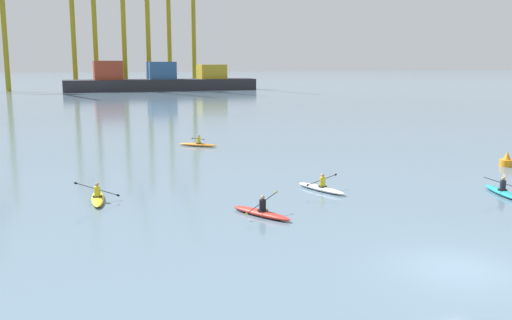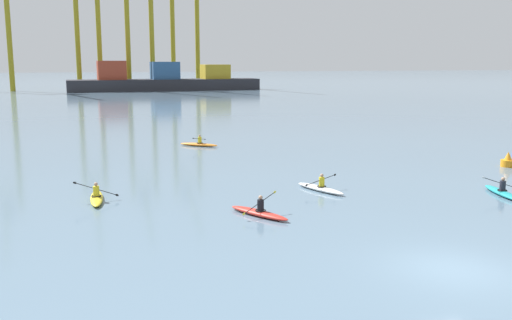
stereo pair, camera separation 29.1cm
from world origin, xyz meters
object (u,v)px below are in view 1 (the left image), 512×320
channel_buoy (507,161)px  kayak_red (261,212)px  kayak_white (321,188)px  kayak_teal (502,191)px  kayak_yellow (98,198)px  gantry_crane_east (182,14)px  kayak_orange (198,144)px  container_barge (160,81)px  gantry_crane_west_mid (83,14)px  gantry_crane_east_mid (135,15)px

channel_buoy → kayak_red: bearing=-162.6°
kayak_white → kayak_teal: size_ratio=0.99×
kayak_white → kayak_yellow: bearing=172.0°
gantry_crane_east → channel_buoy: (-4.35, -122.17, -19.11)m
kayak_orange → kayak_yellow: 18.74m
channel_buoy → kayak_orange: size_ratio=0.34×
channel_buoy → kayak_white: (-14.71, -2.47, -0.19)m
container_barge → gantry_crane_west_mid: gantry_crane_west_mid is taller
gantry_crane_east_mid → gantry_crane_east: size_ratio=0.99×
container_barge → kayak_orange: bearing=-98.0°
gantry_crane_east → kayak_red: gantry_crane_east is taller
container_barge → gantry_crane_east: (8.25, 12.35, 17.07)m
kayak_orange → kayak_red: (-2.29, -21.65, 0.00)m
container_barge → kayak_red: 116.96m
channel_buoy → kayak_white: 14.91m
gantry_crane_east_mid → kayak_orange: gantry_crane_east_mid is taller
gantry_crane_east → channel_buoy: 123.73m
gantry_crane_west_mid → kayak_white: size_ratio=11.75×
gantry_crane_east → kayak_yellow: (-30.49, -123.04, -19.30)m
gantry_crane_east_mid → gantry_crane_east: gantry_crane_east is taller
kayak_teal → gantry_crane_east_mid: bearing=91.1°
gantry_crane_west_mid → kayak_red: 125.66m
channel_buoy → kayak_yellow: size_ratio=0.29×
gantry_crane_east_mid → kayak_white: (-6.11, -118.07, -18.12)m
gantry_crane_east_mid → kayak_orange: (-8.53, -100.04, -18.12)m
gantry_crane_west_mid → gantry_crane_east: (25.20, 3.92, 1.12)m
gantry_crane_east → channel_buoy: gantry_crane_east is taller
gantry_crane_east_mid → kayak_teal: size_ratio=10.93×
gantry_crane_east → kayak_red: (-23.77, -128.26, -19.30)m
gantry_crane_east_mid → channel_buoy: bearing=-85.7°
kayak_teal → kayak_white: bearing=155.6°
kayak_orange → kayak_red: kayak_red is taller
container_barge → channel_buoy: container_barge is taller
container_barge → kayak_orange: container_barge is taller
kayak_teal → kayak_red: kayak_teal is taller
channel_buoy → kayak_teal: bearing=-134.6°
gantry_crane_west_mid → channel_buoy: gantry_crane_west_mid is taller
kayak_yellow → container_barge: bearing=78.6°
gantry_crane_west_mid → channel_buoy: bearing=-80.0°
kayak_yellow → channel_buoy: bearing=1.9°
container_barge → kayak_white: size_ratio=13.53×
gantry_crane_west_mid → kayak_white: gantry_crane_west_mid is taller
kayak_white → gantry_crane_east_mid: bearing=87.0°
container_barge → kayak_teal: size_ratio=13.44×
gantry_crane_east_mid → kayak_yellow: gantry_crane_east_mid is taller
kayak_orange → channel_buoy: bearing=-42.2°
gantry_crane_east_mid → kayak_red: 123.50m
channel_buoy → kayak_yellow: (-26.14, -0.87, -0.19)m
kayak_white → kayak_yellow: kayak_yellow is taller
kayak_teal → kayak_yellow: size_ratio=1.00×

